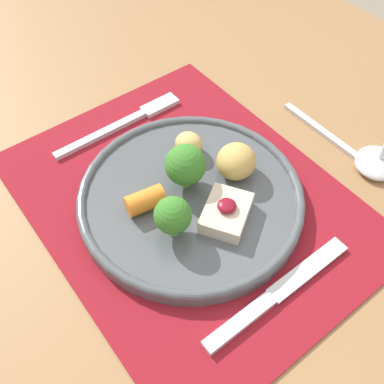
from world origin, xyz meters
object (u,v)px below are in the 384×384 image
(dinner_plate, at_px, (193,193))
(fork, at_px, (128,121))
(spoon, at_px, (362,159))
(knife, at_px, (269,299))

(dinner_plate, relative_size, fork, 1.38)
(fork, bearing_deg, spoon, 39.28)
(fork, height_order, spoon, spoon)
(dinner_plate, xyz_separation_m, spoon, (0.08, 0.23, -0.01))
(dinner_plate, height_order, spoon, dinner_plate)
(dinner_plate, height_order, fork, dinner_plate)
(fork, xyz_separation_m, spoon, (0.26, 0.21, 0.00))
(dinner_plate, distance_m, knife, 0.16)
(knife, bearing_deg, dinner_plate, 175.96)
(dinner_plate, bearing_deg, fork, 175.85)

